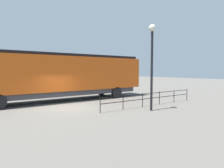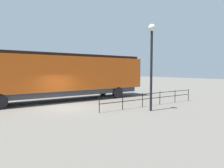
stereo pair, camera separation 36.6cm
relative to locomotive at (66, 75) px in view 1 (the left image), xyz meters
The scene contains 4 objects.
ground_plane 4.36m from the locomotive, 23.72° to the right, with size 120.00×120.00×0.00m, color #666059.
locomotive is the anchor object (origin of this frame).
lamp_post 8.48m from the locomotive, 20.00° to the left, with size 0.48×0.48×5.83m.
platform_fence 7.94m from the locomotive, 33.94° to the left, with size 0.05×9.55×1.05m.
Camera 1 is at (13.75, -5.70, 2.74)m, focal length 31.65 mm.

